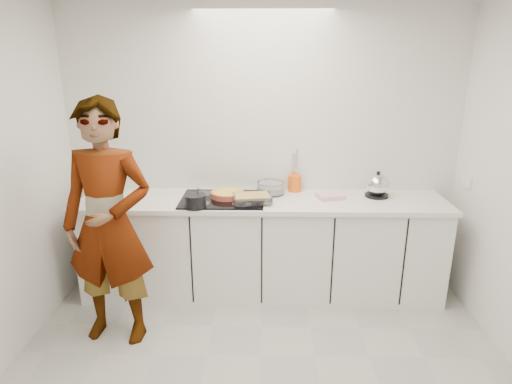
{
  "coord_description": "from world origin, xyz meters",
  "views": [
    {
      "loc": [
        0.02,
        -2.3,
        2.1
      ],
      "look_at": [
        -0.05,
        1.05,
        1.05
      ],
      "focal_mm": 30.0,
      "sensor_mm": 36.0,
      "label": 1
    }
  ],
  "objects_px": {
    "kettle": "(377,186)",
    "cook": "(108,225)",
    "tart_dish": "(228,194)",
    "mixing_bowl": "(271,188)",
    "saucepan": "(195,201)",
    "utensil_crock": "(295,183)",
    "baking_dish": "(252,198)",
    "hob": "(222,199)"
  },
  "relations": [
    {
      "from": "kettle",
      "to": "cook",
      "type": "bearing_deg",
      "value": -159.97
    },
    {
      "from": "tart_dish",
      "to": "mixing_bowl",
      "type": "height_order",
      "value": "mixing_bowl"
    },
    {
      "from": "tart_dish",
      "to": "mixing_bowl",
      "type": "bearing_deg",
      "value": 19.91
    },
    {
      "from": "saucepan",
      "to": "mixing_bowl",
      "type": "height_order",
      "value": "saucepan"
    },
    {
      "from": "kettle",
      "to": "utensil_crock",
      "type": "height_order",
      "value": "kettle"
    },
    {
      "from": "mixing_bowl",
      "to": "utensil_crock",
      "type": "relative_size",
      "value": 1.9
    },
    {
      "from": "tart_dish",
      "to": "kettle",
      "type": "height_order",
      "value": "kettle"
    },
    {
      "from": "kettle",
      "to": "cook",
      "type": "height_order",
      "value": "cook"
    },
    {
      "from": "saucepan",
      "to": "baking_dish",
      "type": "bearing_deg",
      "value": 15.63
    },
    {
      "from": "tart_dish",
      "to": "cook",
      "type": "bearing_deg",
      "value": -139.11
    },
    {
      "from": "hob",
      "to": "mixing_bowl",
      "type": "xyz_separation_m",
      "value": [
        0.43,
        0.19,
        0.05
      ]
    },
    {
      "from": "utensil_crock",
      "to": "kettle",
      "type": "bearing_deg",
      "value": -11.97
    },
    {
      "from": "cook",
      "to": "utensil_crock",
      "type": "bearing_deg",
      "value": 38.61
    },
    {
      "from": "saucepan",
      "to": "baking_dish",
      "type": "relative_size",
      "value": 0.59
    },
    {
      "from": "hob",
      "to": "cook",
      "type": "bearing_deg",
      "value": -139.53
    },
    {
      "from": "hob",
      "to": "kettle",
      "type": "distance_m",
      "value": 1.39
    },
    {
      "from": "hob",
      "to": "baking_dish",
      "type": "height_order",
      "value": "baking_dish"
    },
    {
      "from": "hob",
      "to": "mixing_bowl",
      "type": "height_order",
      "value": "mixing_bowl"
    },
    {
      "from": "baking_dish",
      "to": "kettle",
      "type": "height_order",
      "value": "kettle"
    },
    {
      "from": "kettle",
      "to": "utensil_crock",
      "type": "bearing_deg",
      "value": 168.03
    },
    {
      "from": "tart_dish",
      "to": "kettle",
      "type": "xyz_separation_m",
      "value": [
        1.34,
        0.08,
        0.06
      ]
    },
    {
      "from": "mixing_bowl",
      "to": "kettle",
      "type": "relative_size",
      "value": 1.22
    },
    {
      "from": "kettle",
      "to": "baking_dish",
      "type": "bearing_deg",
      "value": -169.31
    },
    {
      "from": "tart_dish",
      "to": "baking_dish",
      "type": "height_order",
      "value": "baking_dish"
    },
    {
      "from": "saucepan",
      "to": "kettle",
      "type": "bearing_deg",
      "value": 12.17
    },
    {
      "from": "mixing_bowl",
      "to": "utensil_crock",
      "type": "height_order",
      "value": "utensil_crock"
    },
    {
      "from": "tart_dish",
      "to": "saucepan",
      "type": "bearing_deg",
      "value": -133.22
    },
    {
      "from": "baking_dish",
      "to": "cook",
      "type": "relative_size",
      "value": 0.19
    },
    {
      "from": "mixing_bowl",
      "to": "hob",
      "type": "bearing_deg",
      "value": -156.48
    },
    {
      "from": "saucepan",
      "to": "cook",
      "type": "height_order",
      "value": "cook"
    },
    {
      "from": "tart_dish",
      "to": "utensil_crock",
      "type": "distance_m",
      "value": 0.65
    },
    {
      "from": "baking_dish",
      "to": "cook",
      "type": "bearing_deg",
      "value": -151.03
    },
    {
      "from": "tart_dish",
      "to": "hob",
      "type": "bearing_deg",
      "value": -132.25
    },
    {
      "from": "utensil_crock",
      "to": "tart_dish",
      "type": "bearing_deg",
      "value": -159.11
    },
    {
      "from": "tart_dish",
      "to": "utensil_crock",
      "type": "relative_size",
      "value": 2.27
    },
    {
      "from": "saucepan",
      "to": "kettle",
      "type": "distance_m",
      "value": 1.62
    },
    {
      "from": "tart_dish",
      "to": "utensil_crock",
      "type": "xyz_separation_m",
      "value": [
        0.61,
        0.23,
        0.04
      ]
    },
    {
      "from": "mixing_bowl",
      "to": "cook",
      "type": "xyz_separation_m",
      "value": [
        -1.2,
        -0.85,
        -0.03
      ]
    },
    {
      "from": "baking_dish",
      "to": "mixing_bowl",
      "type": "relative_size",
      "value": 1.2
    },
    {
      "from": "tart_dish",
      "to": "utensil_crock",
      "type": "bearing_deg",
      "value": 20.89
    },
    {
      "from": "kettle",
      "to": "saucepan",
      "type": "bearing_deg",
      "value": -167.83
    },
    {
      "from": "cook",
      "to": "saucepan",
      "type": "bearing_deg",
      "value": 43.15
    }
  ]
}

